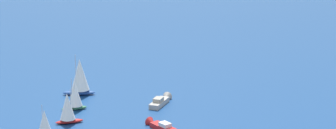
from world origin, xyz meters
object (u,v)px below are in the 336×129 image
motorboat_near_centre (161,101)px  sailboat_ahead (80,77)px  sailboat_trailing (68,108)px  sailboat_far_stbd (75,95)px  motorboat_far_port (160,126)px  sailboat_offshore (45,126)px

motorboat_near_centre → sailboat_ahead: 22.76m
motorboat_near_centre → sailboat_trailing: sailboat_trailing is taller
motorboat_near_centre → sailboat_far_stbd: size_ratio=1.13×
sailboat_far_stbd → sailboat_trailing: size_ratio=0.98×
motorboat_near_centre → sailboat_ahead: (17.18, 14.33, 4.21)m
motorboat_far_port → sailboat_offshore: 25.75m
motorboat_near_centre → sailboat_offshore: bearing=105.5°
sailboat_far_stbd → sailboat_offshore: 21.65m
sailboat_far_stbd → sailboat_trailing: sailboat_trailing is taller
motorboat_near_centre → sailboat_offshore: sailboat_offshore is taller
sailboat_ahead → motorboat_near_centre: bearing=-140.2°
motorboat_near_centre → sailboat_ahead: bearing=39.8°
sailboat_offshore → sailboat_ahead: 33.20m
sailboat_far_stbd → sailboat_trailing: bearing=146.7°
motorboat_near_centre → sailboat_far_stbd: (7.08, 20.13, 2.92)m
sailboat_trailing → motorboat_far_port: bearing=-130.8°
motorboat_near_centre → sailboat_trailing: bearing=91.9°
motorboat_far_port → sailboat_ahead: bearing=9.2°
sailboat_offshore → sailboat_ahead: (26.65, -19.76, 1.13)m
sailboat_ahead → sailboat_trailing: bearing=148.6°
sailboat_far_stbd → sailboat_ahead: (10.10, -5.80, 1.29)m
motorboat_far_port → sailboat_ahead: sailboat_ahead is taller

